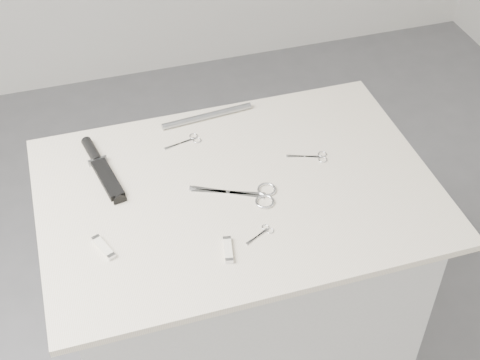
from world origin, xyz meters
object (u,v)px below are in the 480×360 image
object	(u,v)px
tiny_scissors	(262,233)
metal_rail	(207,116)
embroidery_scissors_b	(188,141)
sheathed_knife	(100,165)
plinth	(238,302)
embroidery_scissors_a	(314,157)
large_shears	(252,194)
pocket_knife_a	(104,248)
pocket_knife_b	(228,250)

from	to	relation	value
tiny_scissors	metal_rail	xyz separation A→B (m)	(-0.01, 0.47, 0.01)
embroidery_scissors_b	sheathed_knife	bearing A→B (deg)	176.57
plinth	sheathed_knife	xyz separation A→B (m)	(-0.32, 0.18, 0.48)
tiny_scissors	sheathed_knife	world-z (taller)	sheathed_knife
embroidery_scissors_a	metal_rail	xyz separation A→B (m)	(-0.23, 0.25, 0.01)
large_shears	sheathed_knife	xyz separation A→B (m)	(-0.35, 0.21, 0.01)
embroidery_scissors_b	sheathed_knife	world-z (taller)	sheathed_knife
plinth	sheathed_knife	distance (m)	0.60
sheathed_knife	pocket_knife_a	size ratio (longest dim) A/B	3.13
embroidery_scissors_b	pocket_knife_a	distance (m)	0.43
plinth	pocket_knife_a	bearing A→B (deg)	-163.28
large_shears	tiny_scissors	xyz separation A→B (m)	(-0.02, -0.13, -0.00)
large_shears	embroidery_scissors_a	size ratio (longest dim) A/B	1.96
sheathed_knife	pocket_knife_a	bearing A→B (deg)	162.31
sheathed_knife	embroidery_scissors_b	bearing A→B (deg)	-91.45
large_shears	tiny_scissors	size ratio (longest dim) A/B	2.70
embroidery_scissors_a	large_shears	bearing A→B (deg)	-136.69
large_shears	sheathed_knife	distance (m)	0.41
embroidery_scissors_a	tiny_scissors	xyz separation A→B (m)	(-0.22, -0.22, -0.00)
sheathed_knife	tiny_scissors	bearing A→B (deg)	-147.09
embroidery_scissors_a	sheathed_knife	xyz separation A→B (m)	(-0.55, 0.12, 0.01)
large_shears	embroidery_scissors_b	distance (m)	0.27
large_shears	metal_rail	xyz separation A→B (m)	(-0.03, 0.34, 0.01)
tiny_scissors	pocket_knife_b	bearing A→B (deg)	171.65
plinth	embroidery_scissors_b	size ratio (longest dim) A/B	8.49
pocket_knife_a	embroidery_scissors_b	bearing A→B (deg)	-62.13
tiny_scissors	sheathed_knife	bearing A→B (deg)	107.08
plinth	pocket_knife_b	bearing A→B (deg)	-112.55
tiny_scissors	pocket_knife_b	world-z (taller)	pocket_knife_b
large_shears	embroidery_scissors_a	bearing A→B (deg)	49.13
pocket_knife_b	large_shears	bearing A→B (deg)	-22.87
embroidery_scissors_b	large_shears	bearing A→B (deg)	-80.91
embroidery_scissors_b	embroidery_scissors_a	bearing A→B (deg)	-41.11
embroidery_scissors_b	pocket_knife_a	size ratio (longest dim) A/B	1.31
plinth	pocket_knife_b	distance (m)	0.52
sheathed_knife	pocket_knife_b	xyz separation A→B (m)	(0.24, -0.38, -0.00)
sheathed_knife	metal_rail	distance (m)	0.35
embroidery_scissors_a	pocket_knife_b	size ratio (longest dim) A/B	1.40
sheathed_knife	metal_rail	size ratio (longest dim) A/B	0.95
pocket_knife_a	pocket_knife_b	world-z (taller)	same
embroidery_scissors_b	metal_rail	size ratio (longest dim) A/B	0.40
embroidery_scissors_b	tiny_scissors	xyz separation A→B (m)	(0.09, -0.39, -0.00)
sheathed_knife	metal_rail	xyz separation A→B (m)	(0.32, 0.13, -0.00)
embroidery_scissors_a	tiny_scissors	size ratio (longest dim) A/B	1.38
tiny_scissors	pocket_knife_b	distance (m)	0.10
plinth	large_shears	size ratio (longest dim) A/B	4.26
tiny_scissors	large_shears	bearing A→B (deg)	55.76
embroidery_scissors_a	pocket_knife_a	size ratio (longest dim) A/B	1.33
plinth	tiny_scissors	distance (m)	0.50
large_shears	metal_rail	size ratio (longest dim) A/B	0.79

